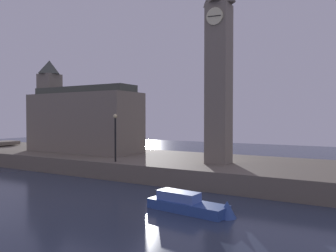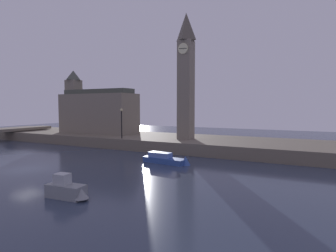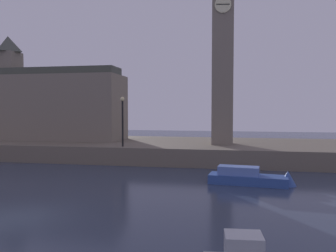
{
  "view_description": "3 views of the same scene",
  "coord_description": "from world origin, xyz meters",
  "px_view_note": "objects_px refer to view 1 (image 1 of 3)",
  "views": [
    {
      "loc": [
        18.82,
        -8.25,
        5.45
      ],
      "look_at": [
        5.06,
        15.66,
        4.73
      ],
      "focal_mm": 35.66,
      "sensor_mm": 36.0,
      "label": 1
    },
    {
      "loc": [
        24.39,
        -17.52,
        6.01
      ],
      "look_at": [
        6.27,
        17.27,
        3.32
      ],
      "focal_mm": 30.35,
      "sensor_mm": 36.0,
      "label": 2
    },
    {
      "loc": [
        9.32,
        -13.05,
        4.75
      ],
      "look_at": [
        3.72,
        16.4,
        3.22
      ],
      "focal_mm": 36.79,
      "sensor_mm": 36.0,
      "label": 3
    }
  ],
  "objects_px": {
    "clock_tower": "(219,59)",
    "parliament_hall": "(81,119)",
    "boat_tour_blue": "(197,206)",
    "streetlamp": "(115,132)"
  },
  "relations": [
    {
      "from": "streetlamp",
      "to": "boat_tour_blue",
      "type": "bearing_deg",
      "value": -29.51
    },
    {
      "from": "clock_tower",
      "to": "parliament_hall",
      "type": "distance_m",
      "value": 18.41
    },
    {
      "from": "clock_tower",
      "to": "parliament_hall",
      "type": "height_order",
      "value": "clock_tower"
    },
    {
      "from": "clock_tower",
      "to": "boat_tour_blue",
      "type": "relative_size",
      "value": 3.06
    },
    {
      "from": "boat_tour_blue",
      "to": "streetlamp",
      "type": "bearing_deg",
      "value": 150.49
    },
    {
      "from": "streetlamp",
      "to": "boat_tour_blue",
      "type": "height_order",
      "value": "streetlamp"
    },
    {
      "from": "parliament_hall",
      "to": "streetlamp",
      "type": "bearing_deg",
      "value": -29.05
    },
    {
      "from": "clock_tower",
      "to": "streetlamp",
      "type": "xyz_separation_m",
      "value": [
        -8.31,
        -3.63,
        -6.32
      ]
    },
    {
      "from": "clock_tower",
      "to": "parliament_hall",
      "type": "relative_size",
      "value": 1.26
    },
    {
      "from": "parliament_hall",
      "to": "boat_tour_blue",
      "type": "distance_m",
      "value": 23.53
    }
  ]
}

